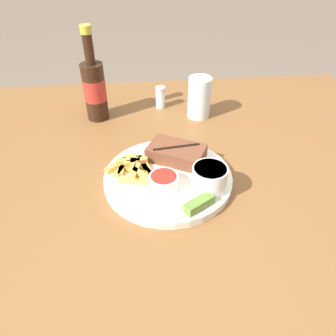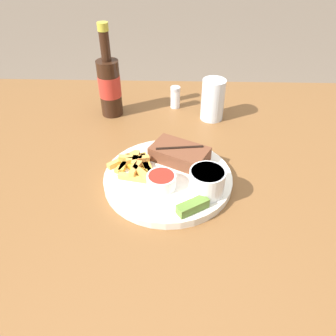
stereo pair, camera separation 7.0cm
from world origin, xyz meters
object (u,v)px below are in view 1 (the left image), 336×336
(dipping_sauce_cup, at_px, (164,181))
(drinking_glass, at_px, (199,98))
(steak_portion, at_px, (176,153))
(beer_bottle, at_px, (94,88))
(salt_shaker, at_px, (160,97))
(pickle_spear, at_px, (199,204))
(fork_utensil, at_px, (134,177))
(coleslaw_cup, at_px, (210,177))
(dinner_plate, at_px, (168,178))

(dipping_sauce_cup, xyz_separation_m, drinking_glass, (0.13, 0.32, 0.02))
(steak_portion, distance_m, beer_bottle, 0.32)
(salt_shaker, bearing_deg, drinking_glass, -31.04)
(pickle_spear, distance_m, fork_utensil, 0.16)
(dipping_sauce_cup, bearing_deg, salt_shaker, 86.48)
(coleslaw_cup, relative_size, beer_bottle, 0.28)
(dinner_plate, bearing_deg, steak_portion, 66.51)
(coleslaw_cup, xyz_separation_m, beer_bottle, (-0.25, 0.35, 0.04))
(dipping_sauce_cup, xyz_separation_m, fork_utensil, (-0.06, 0.04, -0.01))
(steak_portion, bearing_deg, beer_bottle, 128.68)
(fork_utensil, xyz_separation_m, salt_shaker, (0.08, 0.35, 0.01))
(dipping_sauce_cup, relative_size, drinking_glass, 0.53)
(dinner_plate, bearing_deg, pickle_spear, -64.00)
(fork_utensil, bearing_deg, coleslaw_cup, -19.65)
(pickle_spear, bearing_deg, dipping_sauce_cup, 133.89)
(steak_portion, relative_size, dipping_sauce_cup, 2.40)
(salt_shaker, bearing_deg, dinner_plate, -91.86)
(pickle_spear, height_order, beer_bottle, beer_bottle)
(steak_portion, relative_size, pickle_spear, 2.22)
(dinner_plate, bearing_deg, beer_bottle, 119.63)
(coleslaw_cup, bearing_deg, beer_bottle, 125.46)
(fork_utensil, bearing_deg, salt_shaker, 74.17)
(fork_utensil, bearing_deg, dipping_sauce_cup, -32.40)
(steak_portion, bearing_deg, pickle_spear, -80.86)
(beer_bottle, bearing_deg, drinking_glass, -3.60)
(dipping_sauce_cup, height_order, fork_utensil, dipping_sauce_cup)
(steak_portion, bearing_deg, coleslaw_cup, -62.96)
(coleslaw_cup, bearing_deg, steak_portion, 117.04)
(dinner_plate, distance_m, fork_utensil, 0.07)
(beer_bottle, distance_m, drinking_glass, 0.29)
(drinking_glass, bearing_deg, dinner_plate, -112.22)
(fork_utensil, distance_m, beer_bottle, 0.33)
(coleslaw_cup, relative_size, pickle_spear, 1.09)
(dinner_plate, xyz_separation_m, beer_bottle, (-0.17, 0.30, 0.08))
(steak_portion, height_order, coleslaw_cup, coleslaw_cup)
(dipping_sauce_cup, distance_m, salt_shaker, 0.39)
(fork_utensil, distance_m, drinking_glass, 0.35)
(fork_utensil, xyz_separation_m, beer_bottle, (-0.10, 0.31, 0.07))
(dipping_sauce_cup, bearing_deg, drinking_glass, 68.26)
(dinner_plate, xyz_separation_m, drinking_glass, (0.12, 0.28, 0.05))
(fork_utensil, bearing_deg, dinner_plate, -0.00)
(drinking_glass, height_order, salt_shaker, drinking_glass)
(dinner_plate, xyz_separation_m, steak_portion, (0.02, 0.06, 0.03))
(dipping_sauce_cup, height_order, beer_bottle, beer_bottle)
(steak_portion, height_order, salt_shaker, salt_shaker)
(salt_shaker, bearing_deg, dipping_sauce_cup, -93.52)
(dipping_sauce_cup, xyz_separation_m, salt_shaker, (0.02, 0.39, -0.00))
(drinking_glass, bearing_deg, dipping_sauce_cup, -111.74)
(steak_portion, xyz_separation_m, pickle_spear, (0.03, -0.16, -0.01))
(pickle_spear, distance_m, drinking_glass, 0.40)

